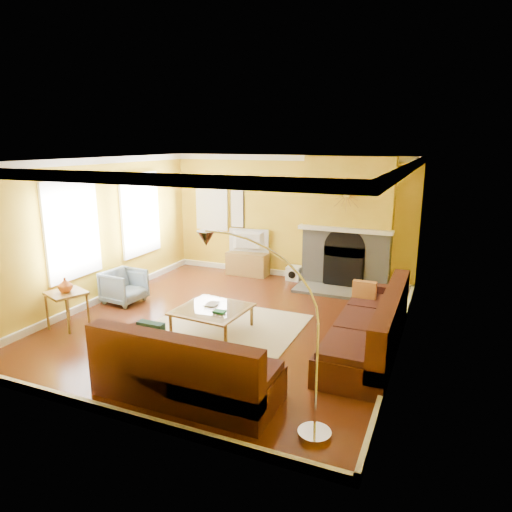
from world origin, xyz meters
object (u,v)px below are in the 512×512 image
at_px(coffee_table, 212,320).
at_px(armchair, 124,286).
at_px(media_console, 248,264).
at_px(arc_lamp, 265,335).
at_px(side_table, 68,309).
at_px(sectional_sofa, 276,322).

bearing_deg(coffee_table, armchair, 164.99).
height_order(media_console, armchair, armchair).
xyz_separation_m(armchair, arc_lamp, (3.90, -2.54, 0.72)).
relative_size(media_console, side_table, 1.57).
relative_size(sectional_sofa, coffee_table, 3.74).
bearing_deg(arc_lamp, armchair, 146.88).
bearing_deg(arc_lamp, side_table, 162.99).
xyz_separation_m(sectional_sofa, armchair, (-3.38, 0.85, -0.14)).
relative_size(coffee_table, arc_lamp, 0.51).
height_order(side_table, arc_lamp, arc_lamp).
xyz_separation_m(coffee_table, arc_lamp, (1.68, -1.95, 0.83)).
bearing_deg(media_console, armchair, -117.96).
relative_size(armchair, arc_lamp, 0.33).
bearing_deg(armchair, arc_lamp, -118.18).
height_order(coffee_table, arc_lamp, arc_lamp).
height_order(sectional_sofa, side_table, sectional_sofa).
xyz_separation_m(sectional_sofa, arc_lamp, (0.51, -1.70, 0.59)).
relative_size(side_table, arc_lamp, 0.29).
distance_m(sectional_sofa, arc_lamp, 1.87).
relative_size(armchair, side_table, 1.14).
height_order(coffee_table, media_console, media_console).
height_order(sectional_sofa, media_console, sectional_sofa).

